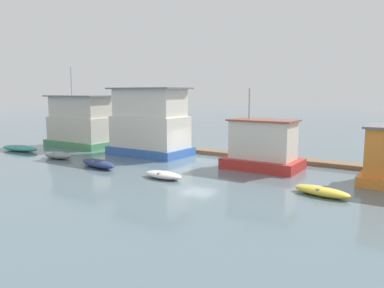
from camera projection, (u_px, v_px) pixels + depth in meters
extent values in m
plane|color=slate|center=(199.00, 161.00, 28.69)|extent=(200.00, 200.00, 0.00)
cube|color=brown|center=(221.00, 153.00, 31.51)|extent=(42.40, 1.55, 0.30)
cube|color=#4C9360|center=(81.00, 143.00, 36.22)|extent=(6.85, 3.53, 0.60)
cube|color=beige|center=(80.00, 129.00, 36.03)|extent=(6.33, 3.01, 2.23)
cube|color=beige|center=(80.00, 107.00, 35.74)|extent=(5.93, 2.61, 1.94)
cube|color=slate|center=(79.00, 96.00, 35.59)|extent=(6.63, 3.31, 0.12)
cylinder|color=#B2B2B7|center=(71.00, 81.00, 35.94)|extent=(0.12, 0.12, 2.75)
cube|color=#3866B7|center=(150.00, 151.00, 31.40)|extent=(6.63, 3.89, 0.67)
cube|color=silver|center=(150.00, 132.00, 31.18)|extent=(6.10, 3.37, 2.55)
cube|color=silver|center=(149.00, 103.00, 30.85)|extent=(5.67, 2.94, 2.23)
cube|color=slate|center=(149.00, 88.00, 30.68)|extent=(6.40, 3.67, 0.12)
cube|color=red|center=(262.00, 163.00, 25.70)|extent=(5.11, 3.25, 0.70)
cube|color=silver|center=(263.00, 140.00, 25.48)|extent=(4.15, 2.28, 2.57)
cube|color=brown|center=(263.00, 120.00, 25.29)|extent=(4.45, 2.58, 0.12)
cylinder|color=#B2B2B7|center=(249.00, 104.00, 25.72)|extent=(0.12, 0.12, 2.08)
ellipsoid|color=teal|center=(20.00, 148.00, 33.17)|extent=(4.26, 1.72, 0.53)
cube|color=#997F60|center=(20.00, 146.00, 33.15)|extent=(0.28, 1.08, 0.08)
ellipsoid|color=gray|center=(58.00, 155.00, 29.45)|extent=(2.76, 1.35, 0.55)
cube|color=#997F60|center=(58.00, 153.00, 29.43)|extent=(0.24, 0.96, 0.08)
ellipsoid|color=navy|center=(98.00, 164.00, 26.07)|extent=(3.83, 1.81, 0.55)
cube|color=#997F60|center=(98.00, 161.00, 26.04)|extent=(0.34, 0.95, 0.08)
ellipsoid|color=white|center=(163.00, 175.00, 22.74)|extent=(2.69, 1.22, 0.43)
cube|color=#997F60|center=(163.00, 172.00, 22.72)|extent=(0.19, 0.96, 0.08)
ellipsoid|color=yellow|center=(321.00, 191.00, 18.99)|extent=(3.14, 1.71, 0.46)
cube|color=#997F60|center=(322.00, 188.00, 18.97)|extent=(0.35, 0.95, 0.08)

